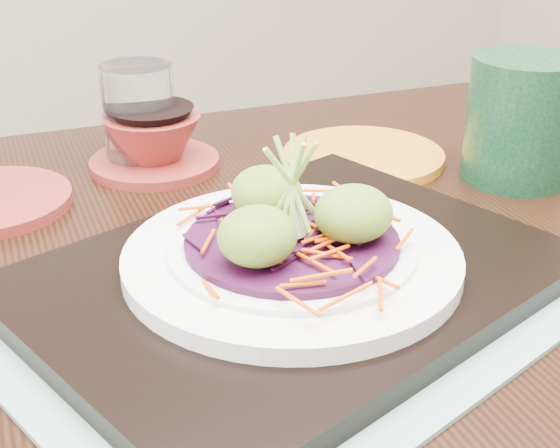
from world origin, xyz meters
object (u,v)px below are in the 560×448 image
serving_tray (292,276)px  yellow_plate (363,156)px  terracotta_bowl_set (153,144)px  water_glass (139,116)px  white_plate (292,256)px  green_jar (520,120)px  dining_table (256,348)px

serving_tray → yellow_plate: size_ratio=2.25×
serving_tray → yellow_plate: (0.21, 0.22, -0.01)m
serving_tray → terracotta_bowl_set: 0.31m
water_glass → terracotta_bowl_set: water_glass is taller
white_plate → terracotta_bowl_set: (-0.01, 0.31, -0.00)m
serving_tray → white_plate: size_ratio=1.54×
terracotta_bowl_set → serving_tray: bearing=-89.0°
water_glass → yellow_plate: bearing=-26.1°
water_glass → terracotta_bowl_set: (0.01, -0.02, -0.03)m
white_plate → water_glass: bearing=92.3°
serving_tray → white_plate: (-0.00, -0.00, 0.02)m
white_plate → green_jar: green_jar is taller
white_plate → terracotta_bowl_set: terracotta_bowl_set is taller
dining_table → terracotta_bowl_set: terracotta_bowl_set is taller
serving_tray → water_glass: water_glass is taller
white_plate → water_glass: 0.33m
dining_table → white_plate: (-0.00, -0.07, 0.13)m
dining_table → water_glass: bearing=99.8°
dining_table → water_glass: water_glass is taller
dining_table → terracotta_bowl_set: bearing=98.2°
water_glass → terracotta_bowl_set: bearing=-66.0°
dining_table → water_glass: size_ratio=11.50×
white_plate → yellow_plate: (0.21, 0.22, -0.03)m
green_jar → yellow_plate: bearing=133.9°
white_plate → yellow_plate: 0.30m
terracotta_bowl_set → yellow_plate: bearing=-23.1°
dining_table → serving_tray: size_ratio=3.14×
water_glass → serving_tray: bearing=-87.7°
water_glass → green_jar: 0.41m
white_plate → serving_tray: bearing=36.9°
serving_tray → white_plate: white_plate is taller
serving_tray → green_jar: size_ratio=3.13×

